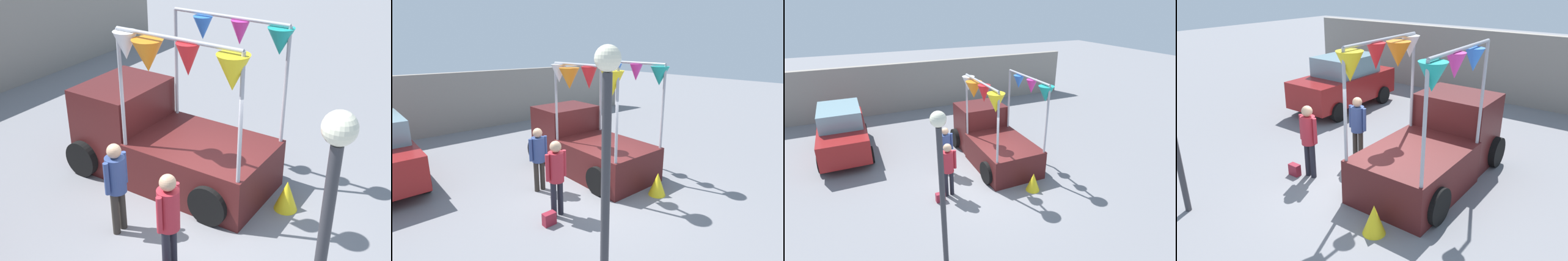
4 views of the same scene
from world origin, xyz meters
The scene contains 8 objects.
ground_plane centered at (0.00, 0.00, 0.00)m, with size 60.00×60.00×0.00m, color slate.
vendor_truck centered at (0.93, 1.50, 0.91)m, with size 2.45×4.14×3.29m.
parked_car centered at (-4.22, 4.11, 0.94)m, with size 1.88×4.00×1.88m.
person_customer centered at (-1.39, -0.36, 1.08)m, with size 0.53×0.34×1.77m.
person_vendor centered at (-1.03, 0.98, 1.04)m, with size 0.53×0.34×1.71m.
handbag centered at (-1.74, -0.56, 0.14)m, with size 0.28×0.16×0.28m, color maroon.
brick_boundary_wall centered at (0.00, 8.30, 1.30)m, with size 18.00×0.36×2.60m, color gray.
folded_kite_bundle_sunflower centered at (1.14, -1.20, 0.30)m, with size 0.44×0.44×0.60m, color yellow.
Camera 4 is at (4.68, -5.90, 4.43)m, focal length 35.00 mm.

